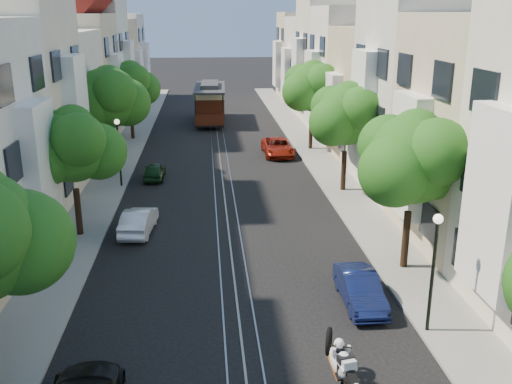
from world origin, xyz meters
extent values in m
plane|color=black|center=(0.00, 28.00, 0.00)|extent=(200.00, 200.00, 0.00)
cube|color=gray|center=(7.25, 28.00, 0.06)|extent=(2.50, 80.00, 0.12)
cube|color=gray|center=(-7.25, 28.00, 0.06)|extent=(2.50, 80.00, 0.12)
cube|color=gray|center=(-0.55, 28.00, 0.01)|extent=(0.06, 80.00, 0.02)
cube|color=gray|center=(0.00, 28.00, 0.01)|extent=(0.06, 80.00, 0.02)
cube|color=gray|center=(0.55, 28.00, 0.01)|extent=(0.06, 80.00, 0.02)
cube|color=tan|center=(0.00, 28.00, 0.00)|extent=(0.08, 80.00, 0.01)
cube|color=white|center=(8.20, 4.00, 4.62)|extent=(0.90, 3.04, 6.05)
cube|color=beige|center=(12.00, 12.00, 5.00)|extent=(7.00, 8.00, 10.00)
cube|color=white|center=(8.20, 12.00, 4.20)|extent=(0.90, 3.04, 5.50)
cube|color=silver|center=(12.00, 20.00, 6.00)|extent=(7.00, 8.00, 12.00)
cube|color=white|center=(8.20, 20.00, 5.04)|extent=(0.90, 3.04, 6.60)
cube|color=#C6B28C|center=(12.00, 28.00, 4.50)|extent=(7.00, 8.00, 9.00)
cube|color=white|center=(8.20, 28.00, 3.78)|extent=(0.90, 3.04, 4.95)
cube|color=white|center=(12.00, 36.00, 5.25)|extent=(7.00, 8.00, 10.50)
cube|color=white|center=(8.20, 36.00, 4.41)|extent=(0.90, 3.04, 5.78)
cube|color=beige|center=(12.00, 44.00, 5.75)|extent=(7.00, 8.00, 11.50)
cube|color=white|center=(8.20, 44.00, 4.83)|extent=(0.90, 3.04, 6.32)
cube|color=silver|center=(12.00, 52.00, 4.75)|extent=(7.00, 8.00, 9.50)
cube|color=white|center=(8.20, 52.00, 3.99)|extent=(0.90, 3.04, 5.23)
cube|color=beige|center=(12.00, 60.00, 5.00)|extent=(7.00, 8.00, 10.00)
cube|color=white|center=(8.20, 60.00, 4.20)|extent=(0.90, 3.04, 5.50)
cube|color=white|center=(-8.20, 12.00, 4.12)|extent=(0.90, 3.04, 5.39)
cube|color=beige|center=(-12.00, 20.00, 5.88)|extent=(7.00, 8.00, 11.76)
cube|color=white|center=(-8.20, 20.00, 4.94)|extent=(0.90, 3.04, 6.47)
cube|color=silver|center=(-12.00, 28.00, 4.41)|extent=(7.00, 8.00, 8.82)
cube|color=white|center=(-8.20, 28.00, 3.70)|extent=(0.90, 3.04, 4.85)
cube|color=beige|center=(-12.00, 36.00, 5.14)|extent=(7.00, 8.00, 10.29)
cube|color=white|center=(-8.20, 36.00, 4.32)|extent=(0.90, 3.04, 5.66)
cube|color=silver|center=(-12.00, 44.00, 5.63)|extent=(7.00, 8.00, 11.27)
cube|color=white|center=(-8.20, 44.00, 4.73)|extent=(0.90, 3.04, 6.20)
cube|color=#C6B28C|center=(-12.00, 52.00, 4.66)|extent=(7.00, 8.00, 9.31)
cube|color=white|center=(-8.20, 52.00, 3.91)|extent=(0.90, 3.04, 5.12)
cube|color=white|center=(-12.00, 60.00, 4.90)|extent=(7.00, 8.00, 9.80)
cube|color=white|center=(-8.20, 60.00, 4.12)|extent=(0.90, 3.04, 5.39)
cylinder|color=black|center=(7.20, 9.00, 1.34)|extent=(0.30, 0.30, 2.45)
sphere|color=#215A16|center=(7.20, 9.00, 4.81)|extent=(3.64, 3.64, 3.64)
sphere|color=#215A16|center=(8.30, 9.50, 4.41)|extent=(2.91, 2.91, 2.91)
sphere|color=#215A16|center=(6.25, 8.30, 4.51)|extent=(2.84, 2.84, 2.84)
sphere|color=#215A16|center=(7.30, 9.10, 5.71)|extent=(2.18, 2.18, 2.18)
cylinder|color=black|center=(7.20, 20.00, 1.31)|extent=(0.30, 0.30, 2.38)
sphere|color=#215A16|center=(7.20, 20.00, 4.68)|extent=(3.54, 3.54, 3.54)
sphere|color=#215A16|center=(8.30, 20.50, 4.28)|extent=(2.83, 2.83, 2.83)
sphere|color=#215A16|center=(6.25, 19.30, 4.38)|extent=(2.76, 2.76, 2.76)
sphere|color=#215A16|center=(7.30, 20.10, 5.58)|extent=(2.12, 2.12, 2.12)
cylinder|color=black|center=(7.20, 31.00, 1.38)|extent=(0.30, 0.30, 2.52)
sphere|color=#215A16|center=(7.20, 31.00, 4.94)|extent=(3.74, 3.74, 3.74)
sphere|color=#215A16|center=(8.30, 31.50, 4.54)|extent=(3.00, 3.00, 3.00)
sphere|color=#215A16|center=(6.25, 30.30, 4.64)|extent=(2.92, 2.92, 2.92)
sphere|color=#215A16|center=(7.30, 31.10, 5.84)|extent=(2.25, 2.25, 2.25)
sphere|color=#215A16|center=(-6.10, 2.50, 4.41)|extent=(2.91, 2.91, 2.91)
cylinder|color=black|center=(-7.20, 14.00, 1.26)|extent=(0.30, 0.30, 2.27)
sphere|color=#215A16|center=(-7.20, 14.00, 4.47)|extent=(3.38, 3.38, 3.38)
sphere|color=#215A16|center=(-6.10, 14.50, 4.07)|extent=(2.70, 2.70, 2.70)
sphere|color=#215A16|center=(-8.15, 13.30, 4.17)|extent=(2.64, 2.64, 2.64)
sphere|color=#215A16|center=(-7.10, 14.10, 5.38)|extent=(2.03, 2.03, 2.03)
cylinder|color=black|center=(-7.20, 25.00, 1.43)|extent=(0.30, 0.30, 2.62)
sphere|color=#215A16|center=(-7.20, 25.00, 5.14)|extent=(3.90, 3.90, 3.90)
sphere|color=#215A16|center=(-6.10, 25.50, 4.74)|extent=(3.12, 3.12, 3.12)
sphere|color=#215A16|center=(-8.15, 24.30, 4.84)|extent=(3.04, 3.04, 3.04)
sphere|color=#215A16|center=(-7.10, 25.10, 6.04)|extent=(2.34, 2.34, 2.34)
cylinder|color=black|center=(-7.20, 36.00, 1.31)|extent=(0.30, 0.30, 2.38)
sphere|color=#215A16|center=(-7.20, 36.00, 4.68)|extent=(3.54, 3.54, 3.54)
sphere|color=#215A16|center=(-6.10, 36.50, 4.28)|extent=(2.83, 2.83, 2.83)
sphere|color=#215A16|center=(-8.15, 35.30, 4.38)|extent=(2.76, 2.76, 2.76)
sphere|color=#215A16|center=(-7.10, 36.10, 5.58)|extent=(2.12, 2.12, 2.12)
cylinder|color=black|center=(6.30, 4.00, 2.12)|extent=(0.12, 0.12, 4.00)
sphere|color=#FFF2CC|center=(6.30, 4.00, 4.12)|extent=(0.32, 0.32, 0.32)
cylinder|color=black|center=(-6.30, 22.00, 2.12)|extent=(0.12, 0.12, 4.00)
sphere|color=#FFF2CC|center=(-6.30, 22.00, 4.12)|extent=(0.32, 0.32, 0.32)
torus|color=black|center=(2.45, 1.97, 1.16)|extent=(0.39, 0.86, 0.85)
ellipsoid|color=silver|center=(2.62, 1.23, 0.96)|extent=(0.76, 1.28, 1.04)
ellipsoid|color=silver|center=(2.68, 0.94, 1.18)|extent=(0.56, 0.73, 0.59)
cube|color=black|center=(2.78, 0.47, 0.93)|extent=(0.38, 0.65, 0.43)
cube|color=silver|center=(2.69, 0.90, 1.19)|extent=(0.52, 0.71, 0.28)
sphere|color=black|center=(2.61, 1.27, 1.31)|extent=(0.31, 0.31, 0.31)
cube|color=black|center=(-0.50, 43.56, 0.52)|extent=(2.95, 9.27, 0.34)
cube|color=#46190B|center=(-0.50, 43.56, 1.90)|extent=(2.95, 5.83, 2.76)
cube|color=beige|center=(-0.50, 43.56, 2.93)|extent=(3.01, 5.89, 0.69)
cube|color=#2D2D30|center=(-0.50, 43.56, 3.39)|extent=(3.18, 9.28, 0.21)
cube|color=#2D2D30|center=(-0.50, 43.56, 3.68)|extent=(1.78, 5.22, 0.40)
imported|color=#0C133D|center=(4.55, 6.20, 0.61)|extent=(1.31, 3.70, 1.22)
imported|color=maroon|center=(4.40, 29.38, 0.64)|extent=(2.21, 4.65, 1.28)
imported|color=silver|center=(-4.40, 14.22, 0.62)|extent=(1.66, 3.84, 1.23)
imported|color=#153517|center=(-4.40, 23.69, 0.55)|extent=(1.38, 3.25, 1.10)
camera|label=1|loc=(-0.99, -12.42, 10.40)|focal=40.00mm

